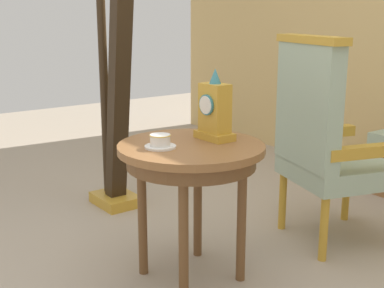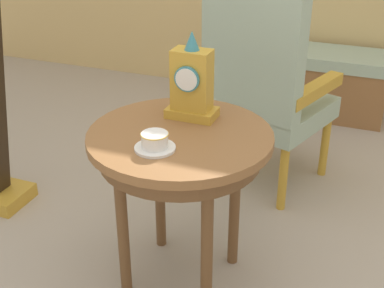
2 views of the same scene
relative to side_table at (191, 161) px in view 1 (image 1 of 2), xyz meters
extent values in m
plane|color=tan|center=(0.08, -0.01, -0.58)|extent=(10.00, 10.00, 0.00)
cylinder|color=brown|center=(0.00, 0.00, 0.06)|extent=(0.68, 0.68, 0.03)
cylinder|color=brown|center=(0.00, 0.00, 0.01)|extent=(0.60, 0.60, 0.07)
cylinder|color=brown|center=(0.17, 0.17, -0.27)|extent=(0.04, 0.04, 0.63)
cylinder|color=brown|center=(-0.17, 0.17, -0.27)|extent=(0.04, 0.04, 0.63)
cylinder|color=brown|center=(-0.17, -0.17, -0.27)|extent=(0.04, 0.04, 0.63)
cylinder|color=brown|center=(0.17, -0.17, -0.27)|extent=(0.04, 0.04, 0.63)
cylinder|color=white|center=(-0.03, -0.15, 0.09)|extent=(0.14, 0.14, 0.01)
cylinder|color=white|center=(-0.03, -0.15, 0.12)|extent=(0.09, 0.09, 0.05)
torus|color=gold|center=(-0.03, -0.15, 0.14)|extent=(0.10, 0.10, 0.00)
cube|color=gold|center=(-0.01, 0.15, 0.10)|extent=(0.19, 0.11, 0.04)
cube|color=gold|center=(-0.01, 0.15, 0.23)|extent=(0.14, 0.09, 0.23)
cylinder|color=teal|center=(-0.01, 0.10, 0.25)|extent=(0.10, 0.01, 0.10)
cylinder|color=white|center=(-0.01, 0.09, 0.25)|extent=(0.08, 0.00, 0.08)
cone|color=teal|center=(-0.01, 0.15, 0.38)|extent=(0.06, 0.06, 0.07)
cube|color=#9EB299|center=(0.13, 0.93, -0.18)|extent=(0.66, 0.66, 0.11)
cube|color=#9EB299|center=(0.06, 0.72, 0.20)|extent=(0.52, 0.25, 0.64)
cube|color=gold|center=(0.06, 0.72, 0.54)|extent=(0.56, 0.27, 0.04)
cube|color=gold|center=(0.35, 0.85, -0.01)|extent=(0.21, 0.47, 0.06)
cube|color=gold|center=(-0.09, 1.00, -0.01)|extent=(0.21, 0.47, 0.06)
cylinder|color=gold|center=(-0.01, 1.20, -0.41)|extent=(0.04, 0.04, 0.35)
cylinder|color=gold|center=(0.27, 0.65, -0.41)|extent=(0.04, 0.04, 0.35)
cylinder|color=gold|center=(-0.15, 0.79, -0.41)|extent=(0.04, 0.04, 0.35)
cube|color=gold|center=(-1.10, 0.19, -0.55)|extent=(0.32, 0.24, 0.07)
cylinder|color=#332314|center=(-1.20, 0.19, 0.30)|extent=(0.06, 0.06, 1.62)
cube|color=black|center=(-1.00, 0.19, 0.22)|extent=(0.28, 0.11, 1.49)
camera|label=1|loc=(1.86, -1.39, 0.66)|focal=48.84mm
camera|label=2|loc=(0.67, -1.59, 0.92)|focal=49.65mm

